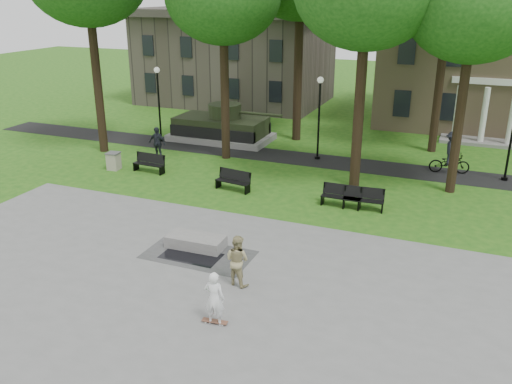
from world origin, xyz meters
TOP-DOWN VIEW (x-y plane):
  - ground at (0.00, 0.00)m, footprint 120.00×120.00m
  - plaza at (0.00, -5.00)m, footprint 22.00×16.00m
  - footpath at (0.00, 12.00)m, footprint 44.00×2.60m
  - building_right at (10.00, 26.00)m, footprint 17.00×12.00m
  - building_left at (-11.00, 26.50)m, footprint 15.00×10.00m
  - tree_3 at (8.00, 9.50)m, footprint 6.00×6.00m
  - lamp_left at (-10.00, 12.30)m, footprint 0.36×0.36m
  - lamp_mid at (0.50, 12.30)m, footprint 0.36×0.36m
  - tank_monument at (-6.46, 14.00)m, footprint 7.45×3.40m
  - puddle at (-0.38, -1.32)m, footprint 2.20×1.20m
  - concrete_block at (-0.56, -0.59)m, footprint 2.23×1.07m
  - skateboard at (2.33, -4.84)m, footprint 0.80×0.28m
  - skateboarder at (2.34, -4.85)m, footprint 0.65×0.46m
  - friend_watching at (2.03, -2.51)m, footprint 0.99×0.85m
  - pedestrian_walker at (-8.06, 8.79)m, footprint 1.15×0.56m
  - cyclist at (7.73, 12.48)m, footprint 2.18×1.28m
  - park_bench_0 at (-7.20, 6.60)m, footprint 1.82×0.63m
  - park_bench_1 at (-1.86, 5.73)m, footprint 1.85×0.79m
  - park_bench_2 at (3.54, 5.64)m, footprint 1.81×0.55m
  - park_bench_3 at (4.54, 5.66)m, footprint 1.83×0.67m
  - trash_bin at (-9.24, 6.21)m, footprint 0.73×0.73m

SIDE VIEW (x-z plane):
  - ground at x=0.00m, z-range 0.00..0.00m
  - footpath at x=0.00m, z-range 0.00..0.01m
  - plaza at x=0.00m, z-range 0.00..0.02m
  - puddle at x=-0.38m, z-range 0.02..0.02m
  - skateboard at x=2.33m, z-range 0.02..0.09m
  - concrete_block at x=-0.56m, z-range 0.02..0.47m
  - trash_bin at x=-9.24m, z-range 0.01..0.97m
  - park_bench_0 at x=-7.20m, z-range 0.02..1.02m
  - park_bench_1 at x=-1.86m, z-range 0.02..1.02m
  - park_bench_2 at x=3.54m, z-range 0.02..1.02m
  - park_bench_3 at x=4.54m, z-range 0.02..1.02m
  - tank_monument at x=-6.46m, z-range -0.34..2.06m
  - skateboarder at x=2.34m, z-range 0.02..1.71m
  - friend_watching at x=2.03m, z-range 0.02..1.78m
  - cyclist at x=7.73m, z-range -0.21..2.06m
  - pedestrian_walker at x=-8.06m, z-range 0.00..1.90m
  - lamp_left at x=-10.00m, z-range 0.43..5.16m
  - lamp_mid at x=0.50m, z-range 0.43..5.16m
  - building_left at x=-11.00m, z-range 0.00..7.20m
  - building_right at x=10.00m, z-range 0.04..8.64m
  - tree_3 at x=8.00m, z-range 3.00..14.19m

